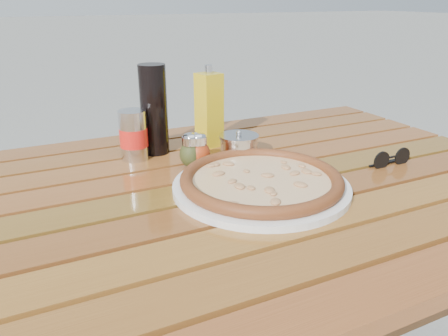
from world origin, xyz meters
name	(u,v)px	position (x,y,z in m)	size (l,w,h in m)	color
table	(228,216)	(0.00, 0.00, 0.67)	(1.40, 0.90, 0.75)	#3A220D
plate	(261,186)	(0.05, -0.05, 0.76)	(0.36, 0.36, 0.01)	white
pizza	(261,179)	(0.05, -0.05, 0.77)	(0.33, 0.33, 0.03)	#FFE7B6
pepper_shaker	(198,150)	(-0.01, 0.13, 0.79)	(0.06, 0.06, 0.08)	#B73D15
oregano_shaker	(191,151)	(-0.03, 0.13, 0.79)	(0.07, 0.07, 0.08)	#3C421A
dark_bottle	(154,110)	(-0.07, 0.26, 0.86)	(0.07, 0.07, 0.22)	black
soda_can	(134,136)	(-0.13, 0.24, 0.81)	(0.08, 0.08, 0.12)	silver
olive_oil_cruet	(209,110)	(0.07, 0.25, 0.85)	(0.07, 0.07, 0.21)	gold
parmesan_tin	(239,146)	(0.09, 0.13, 0.78)	(0.12, 0.12, 0.07)	silver
sunglasses	(391,159)	(0.39, -0.07, 0.77)	(0.11, 0.02, 0.04)	black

